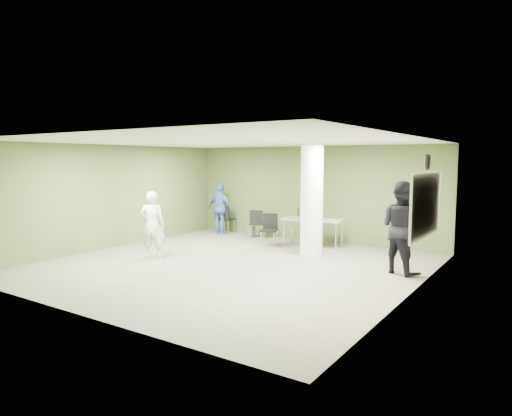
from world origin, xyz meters
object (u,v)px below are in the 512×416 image
Objects in this scene: folding_table at (312,220)px; chair_back_left at (225,217)px; man_blue at (220,209)px; woman_white at (152,225)px; man_black at (401,227)px.

folding_table reaches higher than chair_back_left.
folding_table is 3.51m from man_blue.
folding_table is 1.89× the size of chair_back_left.
folding_table is at bearing -159.32° from woman_white.
woman_white is at bearing 96.43° from chair_back_left.
man_blue is at bearing 4.38° from man_black.
folding_table is 0.88× the size of man_black.
chair_back_left is at bearing 164.12° from folding_table.
man_black is (5.46, 1.86, 0.16)m from woman_white.
chair_back_left is 0.34m from man_blue.
folding_table is 3.49m from chair_back_left.
man_blue is (-3.49, 0.36, 0.09)m from folding_table.
chair_back_left is 0.46× the size of man_black.
folding_table is 1.04× the size of woman_white.
woman_white reaches higher than chair_back_left.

